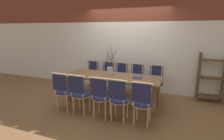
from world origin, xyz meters
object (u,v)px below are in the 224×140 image
object	(u,v)px
dining_table	(112,80)
book_stack	(138,77)
vase_centerpiece	(110,70)
chair_near_center	(101,96)
chair_far_center	(120,77)
shelving_rack	(211,78)

from	to	relation	value
dining_table	book_stack	bearing A→B (deg)	2.52
vase_centerpiece	book_stack	xyz separation A→B (m)	(0.72, -0.03, -0.11)
chair_near_center	chair_far_center	xyz separation A→B (m)	(-0.07, 1.52, 0.00)
dining_table	chair_far_center	bearing A→B (deg)	92.51
dining_table	chair_far_center	world-z (taller)	chair_far_center
book_stack	vase_centerpiece	bearing A→B (deg)	177.64
dining_table	book_stack	xyz separation A→B (m)	(0.64, 0.03, 0.12)
chair_near_center	chair_far_center	bearing A→B (deg)	92.75
book_stack	shelving_rack	xyz separation A→B (m)	(1.71, 1.04, -0.12)
chair_far_center	shelving_rack	world-z (taller)	shelving_rack
book_stack	shelving_rack	size ratio (longest dim) A/B	0.16
chair_far_center	shelving_rack	bearing A→B (deg)	-172.53
chair_near_center	vase_centerpiece	distance (m)	0.90
chair_near_center	shelving_rack	distance (m)	2.95
chair_far_center	chair_near_center	bearing A→B (deg)	92.75
chair_far_center	vase_centerpiece	bearing A→B (deg)	86.19
chair_far_center	book_stack	world-z (taller)	chair_far_center
book_stack	shelving_rack	bearing A→B (deg)	31.36
dining_table	book_stack	world-z (taller)	book_stack
chair_near_center	vase_centerpiece	bearing A→B (deg)	98.33
vase_centerpiece	book_stack	world-z (taller)	vase_centerpiece
chair_near_center	shelving_rack	size ratio (longest dim) A/B	0.72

